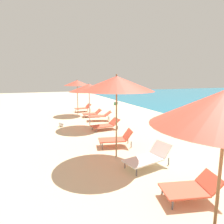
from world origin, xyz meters
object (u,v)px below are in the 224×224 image
(lounger_second_shoreside, at_px, (191,188))
(lounger_fourth_shoreside, at_px, (100,115))
(umbrella_third, at_px, (117,84))
(lounger_farthest_shoreside, at_px, (83,108))
(umbrella_fourth, at_px, (89,88))
(lounger_farthest_inland, at_px, (92,113))
(beach_ball, at_px, (61,124))
(lounger_third_inland, at_px, (148,157))
(umbrella_farthest, at_px, (77,83))
(lounger_fourth_inland, at_px, (106,125))
(cooler_box, at_px, (116,103))
(lounger_third_shoreside, at_px, (117,138))

(lounger_second_shoreside, distance_m, lounger_fourth_shoreside, 8.51)
(umbrella_third, height_order, lounger_farthest_shoreside, umbrella_third)
(umbrella_third, distance_m, umbrella_fourth, 4.48)
(lounger_farthest_inland, relative_size, beach_ball, 4.73)
(umbrella_third, height_order, lounger_fourth_shoreside, umbrella_third)
(umbrella_third, bearing_deg, lounger_fourth_shoreside, 77.35)
(lounger_third_inland, xyz_separation_m, beach_ball, (-1.83, 6.03, -0.16))
(umbrella_third, height_order, lounger_third_inland, umbrella_third)
(lounger_fourth_shoreside, distance_m, umbrella_farthest, 3.44)
(umbrella_farthest, relative_size, beach_ball, 9.22)
(lounger_fourth_inland, height_order, lounger_farthest_inland, lounger_fourth_inland)
(lounger_second_shoreside, distance_m, lounger_fourth_inland, 6.35)
(cooler_box, bearing_deg, lounger_second_shoreside, -106.50)
(lounger_fourth_shoreside, bearing_deg, lounger_second_shoreside, 99.43)
(beach_ball, bearing_deg, cooler_box, 48.64)
(umbrella_third, relative_size, lounger_farthest_shoreside, 2.19)
(umbrella_fourth, relative_size, umbrella_farthest, 0.95)
(umbrella_farthest, xyz_separation_m, lounger_farthest_inland, (0.73, -1.28, -2.04))
(lounger_fourth_shoreside, distance_m, lounger_fourth_inland, 2.17)
(umbrella_fourth, xyz_separation_m, cooler_box, (4.74, 7.61, -1.97))
(lounger_second_shoreside, height_order, lounger_farthest_inland, lounger_second_shoreside)
(lounger_second_shoreside, height_order, umbrella_fourth, umbrella_fourth)
(lounger_second_shoreside, bearing_deg, lounger_third_shoreside, -73.16)
(umbrella_fourth, bearing_deg, lounger_farthest_inland, 71.30)
(lounger_third_inland, relative_size, lounger_fourth_shoreside, 1.00)
(lounger_third_shoreside, distance_m, umbrella_fourth, 3.92)
(cooler_box, bearing_deg, lounger_third_shoreside, -112.52)
(umbrella_fourth, distance_m, lounger_farthest_shoreside, 5.25)
(beach_ball, xyz_separation_m, cooler_box, (6.22, 7.06, 0.02))
(lounger_third_inland, xyz_separation_m, lounger_farthest_inland, (0.54, 8.12, -0.06))
(lounger_third_shoreside, distance_m, beach_ball, 4.34)
(lounger_third_inland, bearing_deg, umbrella_third, -69.51)
(umbrella_farthest, bearing_deg, lounger_fourth_shoreside, -72.86)
(lounger_second_shoreside, distance_m, umbrella_farthest, 11.36)
(umbrella_farthest, distance_m, lounger_farthest_inland, 2.52)
(umbrella_third, height_order, umbrella_fourth, umbrella_third)
(lounger_third_inland, relative_size, beach_ball, 5.69)
(lounger_farthest_shoreside, relative_size, lounger_farthest_inland, 0.98)
(lounger_second_shoreside, relative_size, lounger_third_shoreside, 0.96)
(lounger_farthest_inland, distance_m, beach_ball, 3.16)
(lounger_farthest_shoreside, distance_m, lounger_farthest_inland, 2.23)
(cooler_box, bearing_deg, umbrella_farthest, -141.11)
(lounger_third_inland, distance_m, lounger_fourth_inland, 4.57)
(lounger_fourth_inland, relative_size, umbrella_farthest, 0.59)
(cooler_box, bearing_deg, lounger_fourth_shoreside, -120.37)
(lounger_farthest_shoreside, xyz_separation_m, beach_ball, (-2.27, -4.31, -0.17))
(lounger_third_shoreside, height_order, lounger_third_inland, lounger_third_shoreside)
(lounger_second_shoreside, height_order, cooler_box, lounger_second_shoreside)
(lounger_third_shoreside, bearing_deg, lounger_farthest_inland, -84.71)
(umbrella_third, distance_m, lounger_third_shoreside, 2.42)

